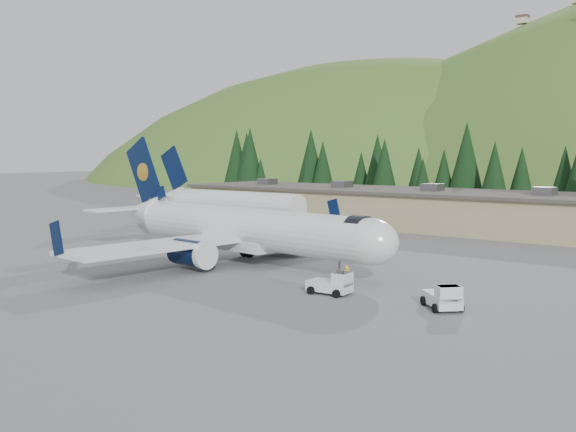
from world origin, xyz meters
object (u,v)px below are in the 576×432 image
at_px(airliner, 240,229).
at_px(ramp_worker, 347,276).
at_px(baggage_tug_b, 444,298).
at_px(terminal_building, 400,207).
at_px(baggage_tug_a, 333,284).
at_px(second_airliner, 222,202).

distance_m(airliner, ramp_worker, 14.65).
height_order(baggage_tug_b, terminal_building, terminal_building).
bearing_deg(ramp_worker, baggage_tug_a, 91.45).
distance_m(baggage_tug_a, terminal_building, 47.70).
height_order(baggage_tug_a, baggage_tug_b, baggage_tug_b).
bearing_deg(baggage_tug_b, second_airliner, -166.83).
bearing_deg(ramp_worker, baggage_tug_b, 156.22).
xyz_separation_m(airliner, baggage_tug_b, (22.95, -5.23, -2.42)).
bearing_deg(second_airliner, baggage_tug_b, -30.11).
relative_size(baggage_tug_b, ramp_worker, 2.09).
bearing_deg(terminal_building, second_airliner, -141.22).
bearing_deg(baggage_tug_a, second_airliner, 138.66).
xyz_separation_m(airliner, second_airliner, (-23.87, 21.91, 0.12)).
xyz_separation_m(terminal_building, ramp_worker, (18.05, -41.15, -1.79)).
bearing_deg(baggage_tug_a, baggage_tug_b, -0.52).
relative_size(second_airliner, ramp_worker, 16.46).
relative_size(baggage_tug_b, terminal_building, 0.05).
xyz_separation_m(baggage_tug_b, ramp_worker, (-8.85, 2.00, 0.06)).
xyz_separation_m(baggage_tug_a, ramp_worker, (-0.60, 2.72, 0.08)).
height_order(airliner, second_airliner, airliner).
bearing_deg(second_airliner, terminal_building, 38.78).
distance_m(airliner, terminal_building, 38.12).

